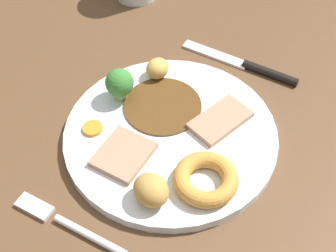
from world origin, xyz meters
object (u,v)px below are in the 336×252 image
at_px(meat_slice_main, 220,120).
at_px(broccoli_floret, 120,83).
at_px(fork, 68,224).
at_px(roast_potato_left, 151,190).
at_px(yorkshire_pudding, 206,179).
at_px(roast_potato_right, 157,68).
at_px(meat_slice_under, 123,154).
at_px(knife, 249,66).
at_px(dinner_plate, 168,134).
at_px(carrot_coin_front, 93,128).

bearing_deg(meat_slice_main, broccoli_floret, 103.66).
bearing_deg(fork, roast_potato_left, -134.64).
height_order(yorkshire_pudding, roast_potato_right, roast_potato_right).
xyz_separation_m(meat_slice_under, knife, (0.24, -0.06, -0.01)).
bearing_deg(dinner_plate, meat_slice_main, -44.97).
distance_m(meat_slice_under, carrot_coin_front, 0.06).
height_order(meat_slice_main, fork, meat_slice_main).
relative_size(dinner_plate, yorkshire_pudding, 3.57).
distance_m(roast_potato_right, broccoli_floret, 0.07).
bearing_deg(meat_slice_main, knife, 8.54).
xyz_separation_m(meat_slice_main, fork, (-0.22, 0.08, -0.01)).
bearing_deg(roast_potato_left, carrot_coin_front, 69.33).
xyz_separation_m(meat_slice_under, broccoli_floret, (0.08, 0.06, 0.02)).
bearing_deg(knife, meat_slice_under, 74.56).
xyz_separation_m(roast_potato_right, carrot_coin_front, (-0.13, 0.02, -0.01)).
distance_m(meat_slice_under, roast_potato_left, 0.07).
xyz_separation_m(roast_potato_right, broccoli_floret, (-0.06, 0.02, 0.01)).
bearing_deg(fork, meat_slice_main, -112.56).
height_order(meat_slice_main, roast_potato_left, roast_potato_left).
bearing_deg(meat_slice_main, fork, 160.92).
height_order(meat_slice_main, meat_slice_under, same).
xyz_separation_m(dinner_plate, knife, (0.18, -0.03, -0.00)).
height_order(meat_slice_under, broccoli_floret, broccoli_floret).
height_order(roast_potato_left, broccoli_floret, broccoli_floret).
bearing_deg(meat_slice_main, dinner_plate, 135.03).
distance_m(yorkshire_pudding, broccoli_floret, 0.18).
xyz_separation_m(roast_potato_left, knife, (0.28, 0.01, -0.03)).
bearing_deg(meat_slice_under, dinner_plate, -21.02).
xyz_separation_m(yorkshire_pudding, roast_potato_left, (-0.05, 0.04, 0.01)).
bearing_deg(meat_slice_main, carrot_coin_front, 126.86).
distance_m(yorkshire_pudding, fork, 0.17).
distance_m(broccoli_floret, fork, 0.20).
xyz_separation_m(yorkshire_pudding, broccoli_floret, (0.06, 0.17, 0.02)).
bearing_deg(meat_slice_under, meat_slice_main, -33.13).
distance_m(roast_potato_left, roast_potato_right, 0.21).
bearing_deg(roast_potato_left, meat_slice_main, -4.36).
distance_m(roast_potato_left, fork, 0.10).
height_order(meat_slice_main, broccoli_floret, broccoli_floret).
xyz_separation_m(meat_slice_main, knife, (0.13, 0.02, -0.01)).
bearing_deg(roast_potato_right, dinner_plate, -139.34).
xyz_separation_m(carrot_coin_front, knife, (0.23, -0.11, -0.01)).
height_order(meat_slice_main, yorkshire_pudding, yorkshire_pudding).
xyz_separation_m(dinner_plate, fork, (-0.17, 0.03, -0.00)).
bearing_deg(yorkshire_pudding, roast_potato_right, 50.18).
relative_size(dinner_plate, knife, 1.50).
bearing_deg(yorkshire_pudding, fork, 139.32).
xyz_separation_m(meat_slice_under, yorkshire_pudding, (0.02, -0.11, 0.01)).
bearing_deg(carrot_coin_front, knife, -26.57).
bearing_deg(meat_slice_under, carrot_coin_front, 76.91).
relative_size(carrot_coin_front, broccoli_floret, 0.55).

